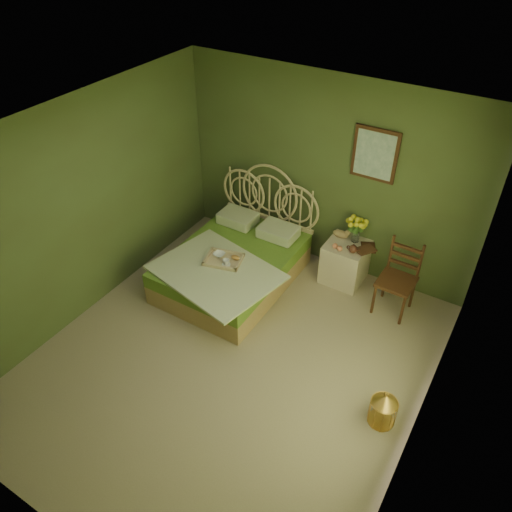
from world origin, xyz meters
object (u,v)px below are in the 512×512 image
Objects in this scene: bed at (235,262)px; birdcage at (383,409)px; nightstand at (346,257)px; chair at (400,273)px.

bed is 2.67m from birdcage.
chair is (0.75, -0.18, 0.17)m from nightstand.
chair is (1.99, 0.60, 0.24)m from bed.
birdcage is at bearing -73.29° from chair.
nightstand is 0.79m from chair.
bed is at bearing -147.76° from nightstand.
nightstand reaches higher than birdcage.
birdcage is (1.21, -1.85, -0.16)m from nightstand.
birdcage is at bearing -23.72° from bed.
bed is at bearing 156.28° from birdcage.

